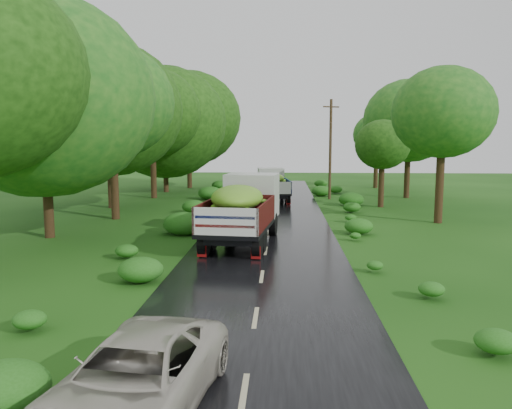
# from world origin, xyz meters

# --- Properties ---
(ground) EXTENTS (120.00, 120.00, 0.00)m
(ground) POSITION_xyz_m (0.00, 0.00, 0.00)
(ground) COLOR #143F0D
(ground) RESTS_ON ground
(road) EXTENTS (6.50, 80.00, 0.02)m
(road) POSITION_xyz_m (0.00, 5.00, 0.01)
(road) COLOR black
(road) RESTS_ON ground
(road_lines) EXTENTS (0.12, 69.60, 0.00)m
(road_lines) POSITION_xyz_m (0.00, 6.00, 0.02)
(road_lines) COLOR #BFB78C
(road_lines) RESTS_ON road
(truck_near) EXTENTS (3.29, 7.40, 3.01)m
(truck_near) POSITION_xyz_m (-1.05, 9.74, 1.70)
(truck_near) COLOR black
(truck_near) RESTS_ON ground
(truck_far) EXTENTS (2.72, 6.02, 2.45)m
(truck_far) POSITION_xyz_m (-0.05, 25.74, 1.38)
(truck_far) COLOR black
(truck_far) RESTS_ON ground
(car) EXTENTS (2.80, 5.02, 1.33)m
(car) POSITION_xyz_m (-1.74, -4.80, 0.68)
(car) COLOR beige
(car) RESTS_ON road
(utility_pole) EXTENTS (1.30, 0.62, 7.83)m
(utility_pole) POSITION_xyz_m (4.43, 27.10, 4.03)
(utility_pole) COLOR #382616
(utility_pole) RESTS_ON ground
(trees_left) EXTENTS (7.17, 35.51, 8.93)m
(trees_left) POSITION_xyz_m (-9.96, 21.86, 6.64)
(trees_left) COLOR black
(trees_left) RESTS_ON ground
(trees_right) EXTENTS (6.50, 24.38, 7.93)m
(trees_right) POSITION_xyz_m (9.79, 25.90, 5.64)
(trees_right) COLOR black
(trees_right) RESTS_ON ground
(shrubs) EXTENTS (11.90, 44.00, 0.70)m
(shrubs) POSITION_xyz_m (0.00, 14.00, 0.35)
(shrubs) COLOR #235F16
(shrubs) RESTS_ON ground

